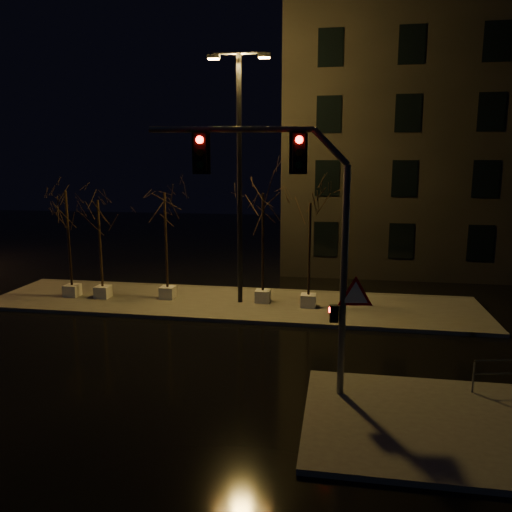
# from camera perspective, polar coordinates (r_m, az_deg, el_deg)

# --- Properties ---
(ground) EXTENTS (90.00, 90.00, 0.00)m
(ground) POSITION_cam_1_polar(r_m,az_deg,el_deg) (17.19, -7.22, -11.09)
(ground) COLOR black
(ground) RESTS_ON ground
(median) EXTENTS (22.00, 5.00, 0.15)m
(median) POSITION_cam_1_polar(r_m,az_deg,el_deg) (22.66, -2.85, -5.40)
(median) COLOR #4B4A43
(median) RESTS_ON ground
(sidewalk_corner) EXTENTS (7.00, 5.00, 0.15)m
(sidewalk_corner) POSITION_cam_1_polar(r_m,az_deg,el_deg) (13.61, 21.19, -17.55)
(sidewalk_corner) COLOR #4B4A43
(sidewalk_corner) RESTS_ON ground
(building) EXTENTS (25.00, 12.00, 15.00)m
(building) POSITION_cam_1_polar(r_m,az_deg,el_deg) (34.54, 25.71, 11.57)
(building) COLOR black
(building) RESTS_ON ground
(tree_0) EXTENTS (1.80, 1.80, 5.06)m
(tree_0) POSITION_cam_1_polar(r_m,az_deg,el_deg) (24.36, -20.79, 4.44)
(tree_0) COLOR silver
(tree_0) RESTS_ON median
(tree_1) EXTENTS (1.80, 1.80, 4.66)m
(tree_1) POSITION_cam_1_polar(r_m,az_deg,el_deg) (23.66, -17.53, 3.73)
(tree_1) COLOR silver
(tree_1) RESTS_ON median
(tree_2) EXTENTS (1.80, 1.80, 4.99)m
(tree_2) POSITION_cam_1_polar(r_m,az_deg,el_deg) (22.80, -10.34, 4.44)
(tree_2) COLOR silver
(tree_2) RESTS_ON median
(tree_3) EXTENTS (1.80, 1.80, 5.01)m
(tree_3) POSITION_cam_1_polar(r_m,az_deg,el_deg) (21.81, 0.80, 4.39)
(tree_3) COLOR silver
(tree_3) RESTS_ON median
(tree_4) EXTENTS (1.80, 1.80, 4.64)m
(tree_4) POSITION_cam_1_polar(r_m,az_deg,el_deg) (21.25, 6.17, 3.38)
(tree_4) COLOR silver
(tree_4) RESTS_ON median
(traffic_signal_mast) EXTENTS (5.74, 0.92, 7.07)m
(traffic_signal_mast) POSITION_cam_1_polar(r_m,az_deg,el_deg) (12.85, 5.13, 3.68)
(traffic_signal_mast) COLOR #585A5F
(traffic_signal_mast) RESTS_ON sidewalk_corner
(streetlight_main) EXTENTS (2.66, 0.42, 10.66)m
(streetlight_main) POSITION_cam_1_polar(r_m,az_deg,el_deg) (21.70, -1.92, 10.55)
(streetlight_main) COLOR black
(streetlight_main) RESTS_ON median
(guard_rail_a) EXTENTS (2.13, 0.50, 0.94)m
(guard_rail_a) POSITION_cam_1_polar(r_m,az_deg,el_deg) (15.59, 27.21, -11.56)
(guard_rail_a) COLOR #585A5F
(guard_rail_a) RESTS_ON sidewalk_corner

